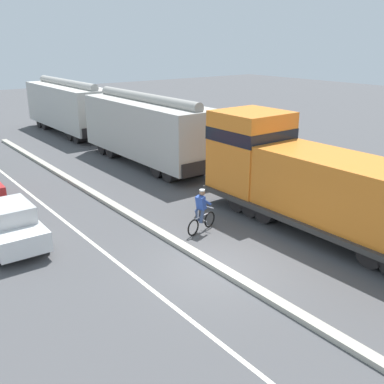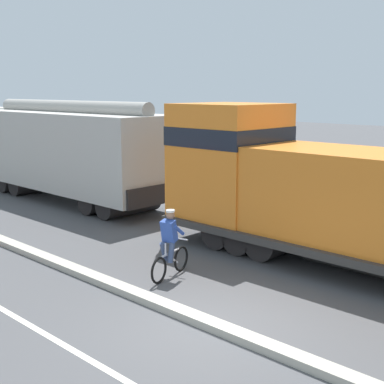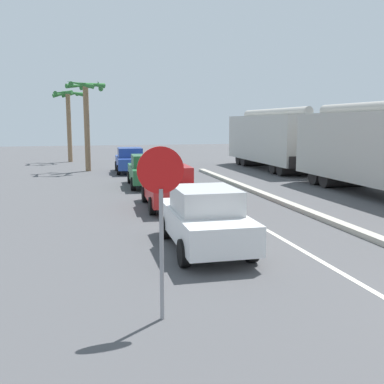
# 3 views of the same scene
# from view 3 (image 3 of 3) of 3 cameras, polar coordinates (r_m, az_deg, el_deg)

# --- Properties ---
(median_curb) EXTENTS (0.36, 36.00, 0.16)m
(median_curb) POSITION_cam_3_polar(r_m,az_deg,el_deg) (13.87, 21.00, -4.98)
(median_curb) COLOR #B2AD9E
(median_curb) RESTS_ON ground
(lane_stripe) EXTENTS (0.14, 36.00, 0.01)m
(lane_stripe) POSITION_cam_3_polar(r_m,az_deg,el_deg) (12.70, 11.99, -6.18)
(lane_stripe) COLOR silver
(lane_stripe) RESTS_ON ground
(hopper_car_lead) EXTENTS (2.90, 10.60, 4.18)m
(hopper_car_lead) POSITION_cam_3_polar(r_m,az_deg,el_deg) (21.69, 22.86, 5.05)
(hopper_car_lead) COLOR #B3B0A9
(hopper_car_lead) RESTS_ON ground
(hopper_car_middle) EXTENTS (2.90, 10.60, 4.18)m
(hopper_car_middle) POSITION_cam_3_polar(r_m,az_deg,el_deg) (31.74, 10.24, 6.59)
(hopper_car_middle) COLOR beige
(hopper_car_middle) RESTS_ON ground
(parked_car_white) EXTENTS (1.89, 4.23, 1.62)m
(parked_car_white) POSITION_cam_3_polar(r_m,az_deg,el_deg) (11.54, 1.58, -3.36)
(parked_car_white) COLOR silver
(parked_car_white) RESTS_ON ground
(parked_car_red) EXTENTS (1.96, 4.26, 1.62)m
(parked_car_red) POSITION_cam_3_polar(r_m,az_deg,el_deg) (17.23, -2.92, 0.70)
(parked_car_red) COLOR red
(parked_car_red) RESTS_ON ground
(parked_car_green) EXTENTS (1.97, 4.27, 1.62)m
(parked_car_green) POSITION_cam_3_polar(r_m,az_deg,el_deg) (23.06, -5.73, 2.74)
(parked_car_green) COLOR #286B3D
(parked_car_green) RESTS_ON ground
(parked_car_blue) EXTENTS (1.94, 4.26, 1.62)m
(parked_car_blue) POSITION_cam_3_polar(r_m,az_deg,el_deg) (29.56, -7.89, 4.04)
(parked_car_blue) COLOR #28479E
(parked_car_blue) RESTS_ON ground
(stop_sign) EXTENTS (0.76, 0.08, 2.88)m
(stop_sign) POSITION_cam_3_polar(r_m,az_deg,el_deg) (7.23, -3.97, -0.99)
(stop_sign) COLOR gray
(stop_sign) RESTS_ON ground
(palm_tree_near) EXTENTS (2.56, 2.70, 5.92)m
(palm_tree_near) POSITION_cam_3_polar(r_m,az_deg,el_deg) (38.58, -15.46, 10.35)
(palm_tree_near) COLOR #846647
(palm_tree_near) RESTS_ON ground
(palm_tree_far) EXTENTS (2.65, 2.73, 6.01)m
(palm_tree_far) POSITION_cam_3_polar(r_m,az_deg,el_deg) (30.88, -13.30, 10.98)
(palm_tree_far) COLOR #846647
(palm_tree_far) RESTS_ON ground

